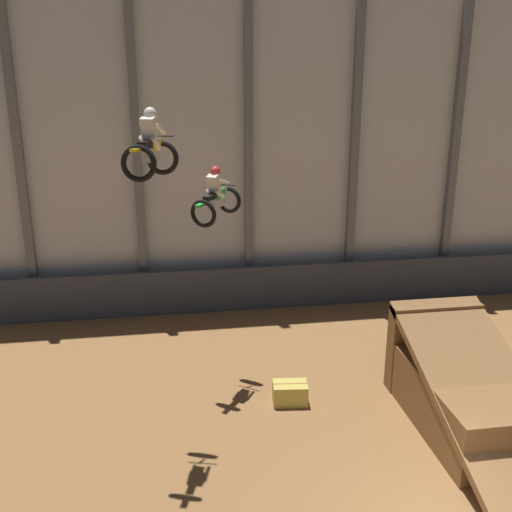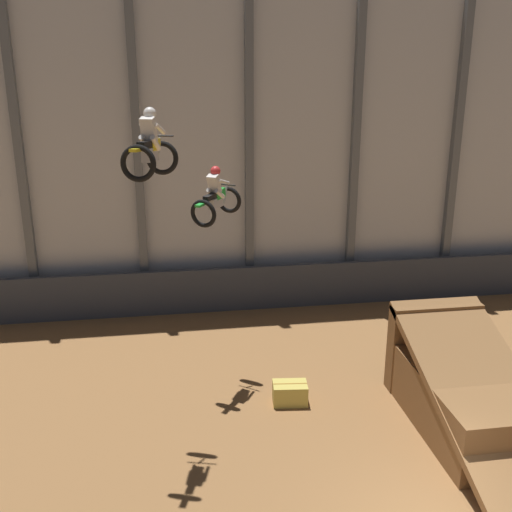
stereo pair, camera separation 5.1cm
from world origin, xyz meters
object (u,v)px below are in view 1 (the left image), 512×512
Objects in this scene: dirt_ramp at (464,391)px; rider_bike_left_air at (151,149)px; rider_bike_right_air at (216,198)px; hay_bale_trackside at (290,393)px.

rider_bike_left_air is (-7.30, 0.40, 6.03)m from dirt_ramp.
rider_bike_left_air reaches higher than rider_bike_right_air.
rider_bike_right_air reaches higher than hay_bale_trackside.
rider_bike_left_air is 1.86× the size of hay_bale_trackside.
dirt_ramp is 7.89m from rider_bike_right_air.
rider_bike_left_air is 3.61m from rider_bike_right_air.
dirt_ramp is at bearing 16.11° from rider_bike_left_air.
hay_bale_trackside is at bearing 158.85° from dirt_ramp.
dirt_ramp is at bearing -21.15° from hay_bale_trackside.
rider_bike_left_air is 1.05× the size of rider_bike_right_air.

